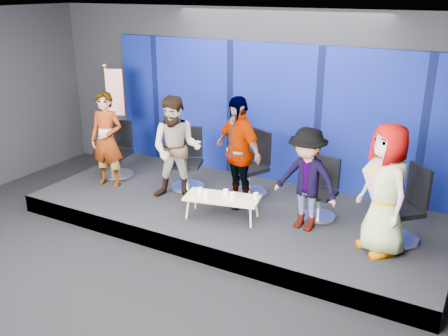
{
  "coord_description": "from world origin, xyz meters",
  "views": [
    {
      "loc": [
        3.66,
        -4.44,
        3.86
      ],
      "look_at": [
        -0.18,
        2.4,
        0.98
      ],
      "focal_mm": 40.0,
      "sensor_mm": 36.0,
      "label": 1
    }
  ],
  "objects": [
    {
      "name": "ground",
      "position": [
        0.0,
        0.0,
        0.0
      ],
      "size": [
        10.0,
        10.0,
        0.0
      ],
      "primitive_type": "plane",
      "color": "black",
      "rests_on": "ground"
    },
    {
      "name": "room_walls",
      "position": [
        0.0,
        0.0,
        2.43
      ],
      "size": [
        10.02,
        8.02,
        3.51
      ],
      "color": "black",
      "rests_on": "ground"
    },
    {
      "name": "riser",
      "position": [
        0.0,
        2.5,
        0.15
      ],
      "size": [
        7.0,
        3.0,
        0.3
      ],
      "primitive_type": "cube",
      "color": "black",
      "rests_on": "ground"
    },
    {
      "name": "backdrop",
      "position": [
        0.0,
        3.95,
        1.6
      ],
      "size": [
        7.0,
        0.08,
        2.6
      ],
      "primitive_type": "cube",
      "color": "#060F4E",
      "rests_on": "riser"
    },
    {
      "name": "chair_a",
      "position": [
        -2.7,
        2.64,
        0.66
      ],
      "size": [
        0.72,
        0.72,
        1.1
      ],
      "rotation": [
        0.0,
        0.0,
        0.18
      ],
      "color": "silver",
      "rests_on": "riser"
    },
    {
      "name": "panelist_a",
      "position": [
        -2.52,
        2.17,
        1.19
      ],
      "size": [
        0.72,
        0.54,
        1.78
      ],
      "primitive_type": "imported",
      "rotation": [
        0.0,
        0.0,
        0.18
      ],
      "color": "black",
      "rests_on": "riser"
    },
    {
      "name": "chair_b",
      "position": [
        -1.16,
        2.78,
        0.67
      ],
      "size": [
        0.82,
        0.82,
        1.13
      ],
      "rotation": [
        0.0,
        0.0,
        0.35
      ],
      "color": "silver",
      "rests_on": "riser"
    },
    {
      "name": "panelist_b",
      "position": [
        -1.05,
        2.28,
        1.22
      ],
      "size": [
        1.07,
        0.96,
        1.83
      ],
      "primitive_type": "imported",
      "rotation": [
        0.0,
        0.0,
        0.35
      ],
      "color": "black",
      "rests_on": "riser"
    },
    {
      "name": "chair_c",
      "position": [
        0.01,
        3.08,
        0.68
      ],
      "size": [
        0.88,
        0.88,
        1.17
      ],
      "rotation": [
        0.0,
        0.0,
        -0.44
      ],
      "color": "silver",
      "rests_on": "riser"
    },
    {
      "name": "panelist_c",
      "position": [
        -0.01,
        2.57,
        1.25
      ],
      "size": [
        1.2,
        0.89,
        1.9
      ],
      "primitive_type": "imported",
      "rotation": [
        0.0,
        0.0,
        -0.44
      ],
      "color": "black",
      "rests_on": "riser"
    },
    {
      "name": "chair_d",
      "position": [
        1.42,
        2.76,
        0.63
      ],
      "size": [
        0.64,
        0.64,
        1.0
      ],
      "rotation": [
        0.0,
        0.0,
        -0.16
      ],
      "color": "silver",
      "rests_on": "riser"
    },
    {
      "name": "panelist_d",
      "position": [
        1.32,
        2.27,
        1.11
      ],
      "size": [
        1.13,
        0.76,
        1.62
      ],
      "primitive_type": "imported",
      "rotation": [
        0.0,
        0.0,
        -0.16
      ],
      "color": "black",
      "rests_on": "riser"
    },
    {
      "name": "chair_e",
      "position": [
        2.72,
        2.57,
        0.68
      ],
      "size": [
        0.92,
        0.92,
        1.16
      ],
      "rotation": [
        0.0,
        0.0,
        -0.78
      ],
      "color": "silver",
      "rests_on": "riser"
    },
    {
      "name": "panelist_e",
      "position": [
        2.51,
        2.11,
        1.24
      ],
      "size": [
        1.07,
        1.07,
        1.87
      ],
      "primitive_type": "imported",
      "rotation": [
        0.0,
        0.0,
        -0.78
      ],
      "color": "black",
      "rests_on": "riser"
    },
    {
      "name": "coffee_table",
      "position": [
        0.03,
        1.96,
        0.64
      ],
      "size": [
        1.28,
        0.76,
        0.37
      ],
      "rotation": [
        0.0,
        0.0,
        0.22
      ],
      "color": "tan",
      "rests_on": "riser"
    },
    {
      "name": "mug_a",
      "position": [
        -0.34,
        1.89,
        0.72
      ],
      "size": [
        0.09,
        0.09,
        0.1
      ],
      "primitive_type": "cylinder",
      "color": "white",
      "rests_on": "coffee_table"
    },
    {
      "name": "mug_b",
      "position": [
        -0.17,
        1.8,
        0.72
      ],
      "size": [
        0.09,
        0.09,
        0.11
      ],
      "primitive_type": "cylinder",
      "color": "white",
      "rests_on": "coffee_table"
    },
    {
      "name": "mug_c",
      "position": [
        0.06,
        2.04,
        0.72
      ],
      "size": [
        0.09,
        0.09,
        0.1
      ],
      "primitive_type": "cylinder",
      "color": "white",
      "rests_on": "coffee_table"
    },
    {
      "name": "mug_d",
      "position": [
        0.21,
        1.98,
        0.72
      ],
      "size": [
        0.09,
        0.09,
        0.1
      ],
      "primitive_type": "cylinder",
      "color": "white",
      "rests_on": "coffee_table"
    },
    {
      "name": "mug_e",
      "position": [
        0.54,
        2.16,
        0.72
      ],
      "size": [
        0.08,
        0.08,
        0.1
      ],
      "primitive_type": "cylinder",
      "color": "white",
      "rests_on": "coffee_table"
    },
    {
      "name": "flag_stand",
      "position": [
        -3.15,
        3.09,
        1.43
      ],
      "size": [
        0.47,
        0.3,
        2.13
      ],
      "rotation": [
        0.0,
        0.0,
        0.46
      ],
      "color": "black",
      "rests_on": "riser"
    }
  ]
}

